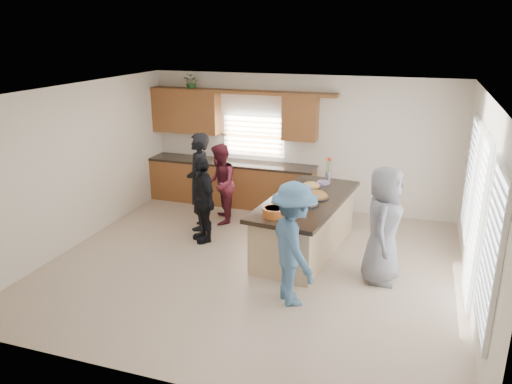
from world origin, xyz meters
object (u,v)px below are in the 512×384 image
(woman_left_back, at_px, (199,182))
(woman_left_front, at_px, (203,199))
(woman_right_back, at_px, (294,244))
(salad_bowl, at_px, (274,212))
(woman_right_front, at_px, (383,225))
(island, at_px, (306,226))
(woman_left_mid, at_px, (220,184))

(woman_left_back, xyz_separation_m, woman_left_front, (0.31, -0.51, -0.15))
(woman_left_front, distance_m, woman_right_back, 2.60)
(woman_right_back, bearing_deg, salad_bowl, -0.89)
(woman_left_front, relative_size, woman_right_front, 0.87)
(woman_right_back, xyz_separation_m, woman_right_front, (1.11, 1.03, 0.02))
(salad_bowl, distance_m, woman_right_back, 0.92)
(island, height_order, woman_right_front, woman_right_front)
(woman_left_mid, xyz_separation_m, woman_right_front, (3.22, -1.47, 0.11))
(woman_left_mid, bearing_deg, woman_right_back, 20.49)
(woman_left_mid, distance_m, woman_right_back, 3.27)
(island, xyz_separation_m, woman_left_mid, (-1.90, 0.77, 0.34))
(woman_right_back, bearing_deg, woman_left_mid, 6.02)
(island, height_order, woman_right_back, woman_right_back)
(woman_left_back, height_order, woman_left_front, woman_left_back)
(island, xyz_separation_m, woman_right_back, (0.22, -1.73, 0.43))
(woman_right_front, bearing_deg, woman_left_front, 83.64)
(salad_bowl, height_order, woman_right_back, woman_right_back)
(salad_bowl, distance_m, woman_right_front, 1.64)
(woman_right_front, bearing_deg, woman_right_back, 136.47)
(woman_left_back, bearing_deg, island, 66.30)
(woman_right_back, distance_m, woman_right_front, 1.51)
(woman_left_front, bearing_deg, salad_bowl, 18.36)
(salad_bowl, bearing_deg, woman_right_front, 9.58)
(salad_bowl, distance_m, woman_left_mid, 2.38)
(woman_right_back, height_order, woman_right_front, woman_right_front)
(salad_bowl, xyz_separation_m, woman_right_front, (1.61, 0.27, -0.13))
(island, xyz_separation_m, woman_right_front, (1.33, -0.70, 0.45))
(island, xyz_separation_m, woman_left_back, (-2.16, 0.37, 0.48))
(woman_left_back, xyz_separation_m, woman_right_back, (2.38, -2.10, -0.05))
(woman_left_mid, relative_size, woman_left_front, 1.01)
(island, distance_m, woman_left_front, 1.88)
(island, relative_size, salad_bowl, 7.72)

